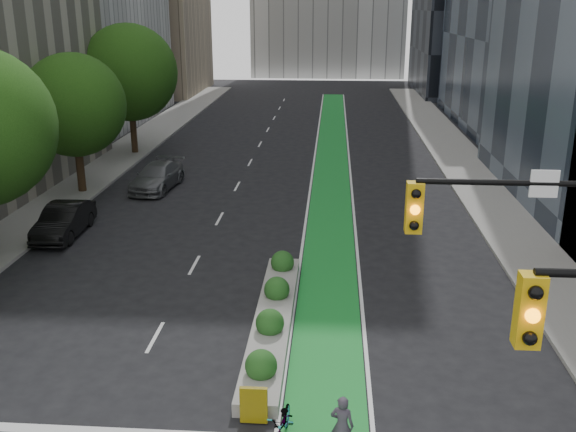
# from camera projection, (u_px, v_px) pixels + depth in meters

# --- Properties ---
(sidewalk_left) EXTENTS (3.60, 90.00, 0.15)m
(sidewalk_left) POSITION_uv_depth(u_px,v_px,m) (88.00, 178.00, 39.11)
(sidewalk_left) COLOR gray
(sidewalk_left) RESTS_ON ground
(sidewalk_right) EXTENTS (3.60, 90.00, 0.15)m
(sidewalk_right) POSITION_uv_depth(u_px,v_px,m) (481.00, 185.00, 37.53)
(sidewalk_right) COLOR gray
(sidewalk_right) RESTS_ON ground
(bike_lane_paint) EXTENTS (2.20, 70.00, 0.01)m
(bike_lane_paint) POSITION_uv_depth(u_px,v_px,m) (332.00, 164.00, 42.88)
(bike_lane_paint) COLOR #198A2E
(bike_lane_paint) RESTS_ON ground
(tree_midfar) EXTENTS (5.60, 5.60, 7.76)m
(tree_midfar) POSITION_uv_depth(u_px,v_px,m) (74.00, 105.00, 34.69)
(tree_midfar) COLOR black
(tree_midfar) RESTS_ON ground
(tree_far) EXTENTS (6.60, 6.60, 9.00)m
(tree_far) POSITION_uv_depth(u_px,v_px,m) (129.00, 73.00, 43.93)
(tree_far) COLOR black
(tree_far) RESTS_ON ground
(median_planter) EXTENTS (1.20, 10.26, 1.10)m
(median_planter) POSITION_uv_depth(u_px,v_px,m) (273.00, 316.00, 21.13)
(median_planter) COLOR gray
(median_planter) RESTS_ON ground
(bicycle) EXTENTS (0.78, 1.83, 0.94)m
(bicycle) POSITION_uv_depth(u_px,v_px,m) (283.00, 425.00, 15.49)
(bicycle) COLOR gray
(bicycle) RESTS_ON ground
(cyclist) EXTENTS (0.64, 0.49, 1.55)m
(cyclist) POSITION_uv_depth(u_px,v_px,m) (342.00, 425.00, 14.97)
(cyclist) COLOR #3D3742
(cyclist) RESTS_ON ground
(parked_car_left_mid) EXTENTS (1.68, 4.53, 1.48)m
(parked_car_left_mid) POSITION_uv_depth(u_px,v_px,m) (64.00, 221.00, 29.29)
(parked_car_left_mid) COLOR black
(parked_car_left_mid) RESTS_ON ground
(parked_car_left_far) EXTENTS (2.51, 5.17, 1.45)m
(parked_car_left_far) POSITION_uv_depth(u_px,v_px,m) (157.00, 177.00, 36.86)
(parked_car_left_far) COLOR #55575A
(parked_car_left_far) RESTS_ON ground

